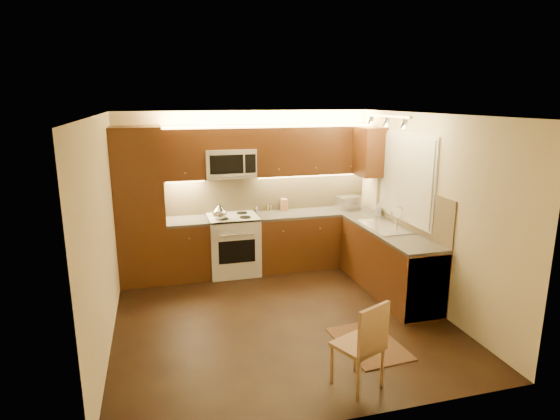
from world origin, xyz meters
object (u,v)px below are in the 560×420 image
object	(u,v)px
microwave	(230,163)
toaster_oven	(348,203)
stove	(233,245)
soap_bottle	(378,209)
dining_chair	(358,343)
sink	(385,222)
kettle	(220,212)
knife_block	(284,205)

from	to	relation	value
microwave	toaster_oven	size ratio (longest dim) A/B	2.15
microwave	stove	bearing A→B (deg)	-90.00
soap_bottle	dining_chair	world-z (taller)	soap_bottle
stove	toaster_oven	distance (m)	2.01
toaster_oven	sink	bearing A→B (deg)	-95.48
toaster_oven	dining_chair	xyz separation A→B (m)	(-1.30, -3.29, -0.57)
stove	dining_chair	size ratio (longest dim) A/B	1.04
kettle	microwave	bearing A→B (deg)	43.35
knife_block	microwave	bearing A→B (deg)	-178.75
kettle	knife_block	world-z (taller)	kettle
sink	knife_block	distance (m)	1.74
toaster_oven	soap_bottle	xyz separation A→B (m)	(0.28, -0.54, -0.01)
stove	kettle	world-z (taller)	kettle
microwave	sink	world-z (taller)	microwave
microwave	knife_block	size ratio (longest dim) A/B	3.92
stove	soap_bottle	size ratio (longest dim) A/B	4.71
kettle	sink	bearing A→B (deg)	-33.64
knife_block	kettle	bearing A→B (deg)	-164.86
microwave	knife_block	world-z (taller)	microwave
sink	soap_bottle	bearing A→B (deg)	71.88
stove	kettle	distance (m)	0.65
sink	knife_block	size ratio (longest dim) A/B	4.44
stove	knife_block	bearing A→B (deg)	13.67
toaster_oven	dining_chair	size ratio (longest dim) A/B	0.40
soap_bottle	toaster_oven	bearing A→B (deg)	142.01
sink	soap_bottle	size ratio (longest dim) A/B	4.40
sink	stove	bearing A→B (deg)	150.64
dining_chair	sink	bearing A→B (deg)	33.28
knife_block	soap_bottle	xyz separation A→B (m)	(1.33, -0.70, 0.00)
microwave	toaster_oven	distance (m)	2.06
kettle	dining_chair	size ratio (longest dim) A/B	0.28
dining_chair	toaster_oven	bearing A→B (deg)	44.64
microwave	kettle	xyz separation A→B (m)	(-0.22, -0.30, -0.68)
sink	kettle	bearing A→B (deg)	156.67
dining_chair	kettle	bearing A→B (deg)	81.77
stove	knife_block	xyz separation A→B (m)	(0.88, 0.21, 0.54)
stove	knife_block	world-z (taller)	knife_block
sink	kettle	distance (m)	2.42
soap_bottle	kettle	bearing A→B (deg)	-162.52
sink	toaster_oven	world-z (taller)	toaster_oven
sink	dining_chair	xyz separation A→B (m)	(-1.36, -2.11, -0.53)
sink	dining_chair	bearing A→B (deg)	-122.87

